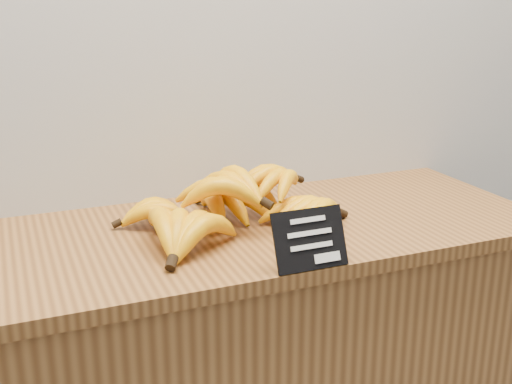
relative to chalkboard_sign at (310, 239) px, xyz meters
name	(u,v)px	position (x,y,z in m)	size (l,w,h in m)	color
counter_top	(247,232)	(-0.03, 0.25, -0.07)	(1.31, 0.54, 0.03)	brown
chalkboard_sign	(310,239)	(0.00, 0.00, 0.00)	(0.14, 0.01, 0.11)	black
banana_pile	(229,206)	(-0.07, 0.25, 0.00)	(0.52, 0.37, 0.13)	#FBB20A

